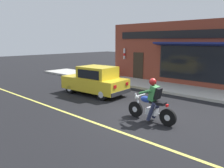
{
  "coord_description": "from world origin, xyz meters",
  "views": [
    {
      "loc": [
        -6.93,
        -4.62,
        2.91
      ],
      "look_at": [
        0.47,
        2.11,
        0.95
      ],
      "focal_mm": 35.0,
      "sensor_mm": 36.0,
      "label": 1
    }
  ],
  "objects": [
    {
      "name": "motorcycle_with_rider",
      "position": [
        -0.27,
        -0.52,
        0.68
      ],
      "size": [
        0.56,
        2.02,
        1.62
      ],
      "color": "black",
      "rests_on": "ground"
    },
    {
      "name": "car_hatchback",
      "position": [
        1.23,
        4.06,
        0.77
      ],
      "size": [
        1.87,
        3.87,
        1.57
      ],
      "color": "black",
      "rests_on": "ground"
    },
    {
      "name": "ground_plane",
      "position": [
        0.0,
        0.0,
        0.0
      ],
      "size": [
        80.0,
        80.0,
        0.0
      ],
      "primitive_type": "plane",
      "color": "black"
    },
    {
      "name": "lane_stripe",
      "position": [
        -1.8,
        3.0,
        0.0
      ],
      "size": [
        0.12,
        19.8,
        0.01
      ],
      "primitive_type": "cube",
      "color": "#D1C64C",
      "rests_on": "ground"
    },
    {
      "name": "storefront_building",
      "position": [
        6.8,
        2.09,
        2.11
      ],
      "size": [
        1.25,
        10.32,
        4.2
      ],
      "color": "brown",
      "rests_on": "ground"
    },
    {
      "name": "sidewalk_curb",
      "position": [
        5.27,
        3.0,
        0.07
      ],
      "size": [
        2.6,
        22.0,
        0.14
      ],
      "primitive_type": "cube",
      "color": "#ADAAA3",
      "rests_on": "ground"
    },
    {
      "name": "fire_hydrant",
      "position": [
        6.11,
        6.52,
        0.57
      ],
      "size": [
        0.36,
        0.24,
        0.88
      ],
      "color": "red",
      "rests_on": "sidewalk_curb"
    }
  ]
}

